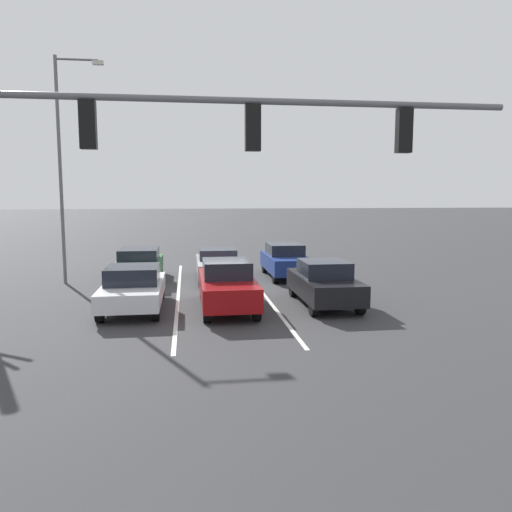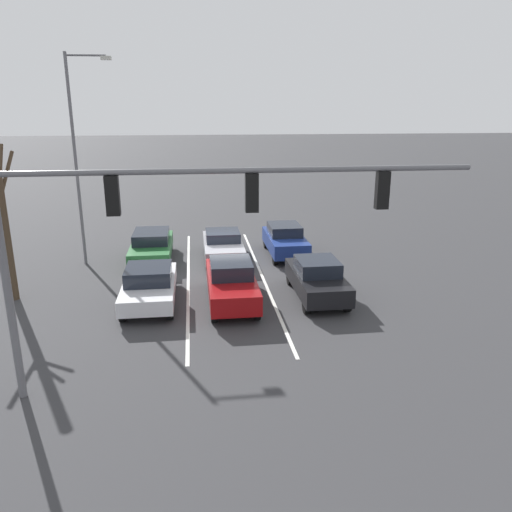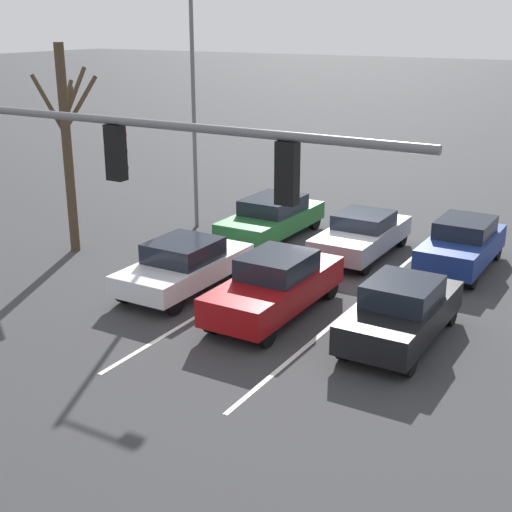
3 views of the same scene
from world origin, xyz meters
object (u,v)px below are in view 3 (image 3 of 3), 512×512
car_black_leftlane_front (402,311)px  traffic_signal_gantry (34,170)px  car_silver_rightlane_front (184,264)px  car_gray_midlane_second (362,234)px  bare_tree_near (68,140)px  car_navy_leftlane_second (462,244)px  car_maroon_midlane_front (276,285)px  car_darkgreen_rightlane_second (272,217)px  street_lamp_right_shoulder (197,78)px

car_black_leftlane_front → traffic_signal_gantry: bearing=48.1°
car_silver_rightlane_front → car_gray_midlane_second: (-3.13, -5.39, -0.03)m
car_gray_midlane_second → bare_tree_near: size_ratio=0.66×
car_navy_leftlane_second → car_silver_rightlane_front: bearing=42.5°
car_black_leftlane_front → bare_tree_near: size_ratio=0.64×
car_maroon_midlane_front → car_silver_rightlane_front: car_maroon_midlane_front is taller
car_black_leftlane_front → car_navy_leftlane_second: same height
car_darkgreen_rightlane_second → bare_tree_near: bare_tree_near is taller
car_black_leftlane_front → traffic_signal_gantry: (5.32, 5.93, 3.88)m
car_silver_rightlane_front → traffic_signal_gantry: (-1.13, 6.11, 3.91)m
car_navy_leftlane_second → bare_tree_near: 12.77m
car_darkgreen_rightlane_second → street_lamp_right_shoulder: street_lamp_right_shoulder is taller
bare_tree_near → street_lamp_right_shoulder: bearing=-115.4°
car_silver_rightlane_front → car_maroon_midlane_front: bearing=175.0°
car_navy_leftlane_second → car_maroon_midlane_front: bearing=62.1°
car_black_leftlane_front → car_gray_midlane_second: car_black_leftlane_front is taller
car_darkgreen_rightlane_second → bare_tree_near: size_ratio=0.70×
car_gray_midlane_second → traffic_signal_gantry: bearing=80.1°
street_lamp_right_shoulder → car_silver_rightlane_front: bearing=120.7°
car_darkgreen_rightlane_second → car_gray_midlane_second: (-3.45, 0.21, -0.04)m
car_black_leftlane_front → car_silver_rightlane_front: (6.45, -0.18, -0.03)m
car_darkgreen_rightlane_second → car_black_leftlane_front: bearing=139.5°
car_black_leftlane_front → car_gray_midlane_second: (3.32, -5.58, -0.06)m
car_maroon_midlane_front → car_navy_leftlane_second: bearing=-117.9°
car_navy_leftlane_second → car_darkgreen_rightlane_second: (6.59, 0.14, -0.04)m
car_silver_rightlane_front → street_lamp_right_shoulder: 7.87m
car_navy_leftlane_second → car_gray_midlane_second: size_ratio=0.95×
street_lamp_right_shoulder → bare_tree_near: (2.05, 4.32, -1.72)m
bare_tree_near → car_gray_midlane_second: bearing=-153.3°
car_black_leftlane_front → car_navy_leftlane_second: bearing=-88.3°
car_black_leftlane_front → car_darkgreen_rightlane_second: size_ratio=0.91×
car_maroon_midlane_front → car_navy_leftlane_second: size_ratio=1.13×
traffic_signal_gantry → car_darkgreen_rightlane_second: bearing=-83.0°
traffic_signal_gantry → bare_tree_near: bare_tree_near is taller
car_silver_rightlane_front → bare_tree_near: 6.15m
car_maroon_midlane_front → car_darkgreen_rightlane_second: bearing=-59.9°
car_navy_leftlane_second → street_lamp_right_shoulder: (9.52, 0.27, 4.58)m
car_maroon_midlane_front → car_silver_rightlane_front: bearing=-5.0°
car_gray_midlane_second → car_silver_rightlane_front: bearing=59.9°
car_silver_rightlane_front → car_navy_leftlane_second: car_navy_leftlane_second is taller
street_lamp_right_shoulder → bare_tree_near: size_ratio=1.42×
car_navy_leftlane_second → car_black_leftlane_front: bearing=91.7°
car_maroon_midlane_front → car_darkgreen_rightlane_second: car_maroon_midlane_front is taller
car_silver_rightlane_front → street_lamp_right_shoulder: street_lamp_right_shoulder is taller
car_black_leftlane_front → car_silver_rightlane_front: bearing=-1.6°
car_gray_midlane_second → traffic_signal_gantry: (2.00, 11.51, 3.94)m
traffic_signal_gantry → street_lamp_right_shoulder: street_lamp_right_shoulder is taller
car_gray_midlane_second → car_maroon_midlane_front: bearing=89.6°
street_lamp_right_shoulder → bare_tree_near: bearing=64.6°
car_maroon_midlane_front → car_navy_leftlane_second: car_maroon_midlane_front is taller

